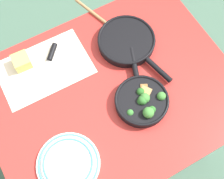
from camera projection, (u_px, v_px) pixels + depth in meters
ground_plane at (112, 138)px, 2.03m from camera, size 14.00×14.00×0.00m
dining_table_red at (112, 100)px, 1.42m from camera, size 1.07×0.84×0.76m
skillet_broccoli at (142, 100)px, 1.29m from camera, size 0.23×0.35×0.07m
skillet_eggs at (127, 41)px, 1.41m from camera, size 0.26×0.40×0.04m
wooden_spoon at (108, 24)px, 1.47m from camera, size 0.13×0.33×0.02m
parchment_sheet at (44, 68)px, 1.38m from camera, size 0.40×0.26×0.00m
grater_knife at (50, 59)px, 1.39m from camera, size 0.17×0.18×0.02m
cheese_block at (22, 62)px, 1.36m from camera, size 0.07×0.08×0.05m
dinner_plate_stack at (68, 163)px, 1.20m from camera, size 0.25×0.25×0.03m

